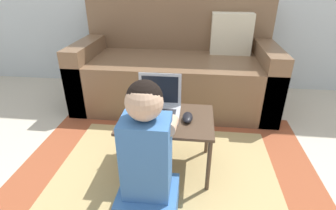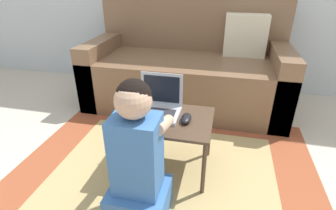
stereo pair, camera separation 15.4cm
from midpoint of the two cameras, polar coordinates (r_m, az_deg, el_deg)
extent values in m
plane|color=beige|center=(1.61, -3.86, -17.22)|extent=(16.00, 16.00, 0.00)
cube|color=#9E4C2D|center=(1.59, -3.86, -17.67)|extent=(1.87, 1.78, 0.01)
cube|color=tan|center=(1.59, -3.86, -17.54)|extent=(1.35, 1.28, 0.00)
cube|color=brown|center=(2.44, -0.32, 5.36)|extent=(1.74, 0.84, 0.45)
cube|color=brown|center=(2.63, 0.54, 17.41)|extent=(1.74, 0.19, 0.48)
cube|color=brown|center=(2.62, -17.85, 7.16)|extent=(0.16, 0.84, 0.58)
cube|color=brown|center=(2.46, 18.39, 5.75)|extent=(0.16, 0.84, 0.58)
cube|color=beige|center=(2.48, 11.85, 14.90)|extent=(0.36, 0.14, 0.36)
cube|color=#4C3828|center=(1.53, -3.02, -3.20)|extent=(0.54, 0.40, 0.02)
cylinder|color=#4C3828|center=(1.55, -13.18, -11.67)|extent=(0.02, 0.02, 0.35)
cylinder|color=#4C3828|center=(1.47, 5.80, -13.28)|extent=(0.02, 0.02, 0.35)
cylinder|color=#4C3828|center=(1.82, -9.72, -4.91)|extent=(0.02, 0.02, 0.35)
cylinder|color=#4C3828|center=(1.75, 6.07, -5.92)|extent=(0.02, 0.02, 0.35)
cube|color=#B7BCC6|center=(1.55, -5.07, -2.02)|extent=(0.26, 0.22, 0.02)
cube|color=#28282D|center=(1.53, -5.23, -2.00)|extent=(0.21, 0.13, 0.00)
cube|color=#B7BCC6|center=(1.59, -4.51, 3.37)|extent=(0.26, 0.01, 0.21)
cube|color=black|center=(1.59, -4.54, 3.32)|extent=(0.22, 0.00, 0.17)
ellipsoid|color=black|center=(1.49, 1.35, -2.77)|extent=(0.06, 0.11, 0.04)
cube|color=#3D70B2|center=(1.41, -7.55, -20.40)|extent=(0.29, 0.27, 0.17)
cube|color=#3D70B2|center=(1.22, -8.36, -11.29)|extent=(0.22, 0.17, 0.40)
sphere|color=tan|center=(1.07, -9.33, 0.50)|extent=(0.16, 0.16, 0.16)
sphere|color=black|center=(1.07, -9.26, 1.41)|extent=(0.15, 0.15, 0.15)
cylinder|color=tan|center=(1.27, -11.96, -3.79)|extent=(0.06, 0.23, 0.12)
cylinder|color=tan|center=(1.22, -2.89, -4.42)|extent=(0.06, 0.23, 0.12)
camera|label=1|loc=(0.08, -92.86, -1.45)|focal=28.00mm
camera|label=2|loc=(0.08, 87.14, 1.45)|focal=28.00mm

